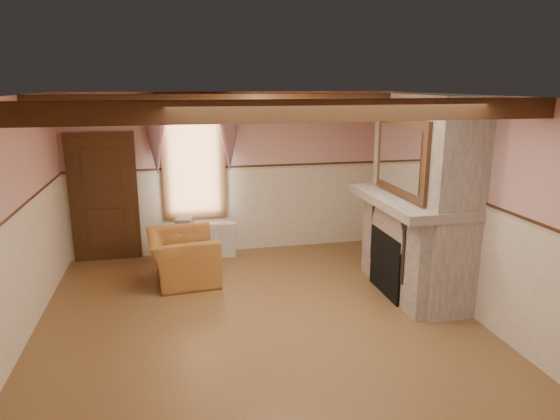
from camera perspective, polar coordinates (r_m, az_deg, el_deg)
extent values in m
cube|color=brown|center=(6.39, -2.32, -13.07)|extent=(5.50, 6.00, 0.01)
cube|color=silver|center=(5.68, -2.62, 12.89)|extent=(5.50, 6.00, 0.01)
cube|color=tan|center=(8.78, -5.88, 4.16)|extent=(5.50, 0.02, 2.80)
cube|color=tan|center=(3.17, 7.35, -14.93)|extent=(5.50, 0.02, 2.80)
cube|color=tan|center=(6.07, -28.99, -2.23)|extent=(0.02, 6.00, 2.80)
cube|color=tan|center=(6.89, 20.67, 0.47)|extent=(0.02, 6.00, 2.80)
cube|color=black|center=(7.31, 12.49, -5.95)|extent=(0.20, 0.95, 0.90)
imported|color=#9E662D|center=(7.74, -11.04, -5.32)|extent=(1.09, 1.22, 0.74)
cylinder|color=brown|center=(8.64, -10.82, -3.90)|extent=(0.56, 0.56, 0.55)
cube|color=#B7AD8C|center=(8.52, -10.85, -1.51)|extent=(0.33, 0.38, 0.20)
cube|color=silver|center=(8.73, -7.40, -3.39)|extent=(0.72, 0.29, 0.60)
imported|color=brown|center=(7.09, 14.90, 1.78)|extent=(0.31, 0.31, 0.08)
cube|color=black|center=(7.83, 12.10, 3.57)|extent=(0.14, 0.24, 0.20)
cylinder|color=#C47E37|center=(7.38, 13.70, 3.14)|extent=(0.11, 0.11, 0.28)
cylinder|color=maroon|center=(6.75, 16.38, 1.42)|extent=(0.06, 0.06, 0.16)
cylinder|color=gold|center=(6.61, 17.08, 0.92)|extent=(0.06, 0.06, 0.12)
cube|color=gray|center=(7.23, 15.96, 1.47)|extent=(0.85, 2.00, 2.80)
cube|color=gray|center=(7.15, 14.67, 1.10)|extent=(1.05, 2.05, 0.12)
cube|color=silver|center=(6.96, 13.62, 5.92)|extent=(0.06, 1.44, 1.04)
cube|color=black|center=(8.81, -19.46, 1.12)|extent=(1.10, 0.10, 2.10)
cube|color=white|center=(8.67, -9.86, 5.57)|extent=(1.06, 0.08, 2.02)
cube|color=gray|center=(8.51, -10.00, 9.47)|extent=(1.30, 0.14, 1.40)
cube|color=black|center=(4.50, 0.07, 11.25)|extent=(5.50, 0.18, 0.20)
cube|color=black|center=(6.87, -4.36, 12.28)|extent=(5.50, 0.18, 0.20)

